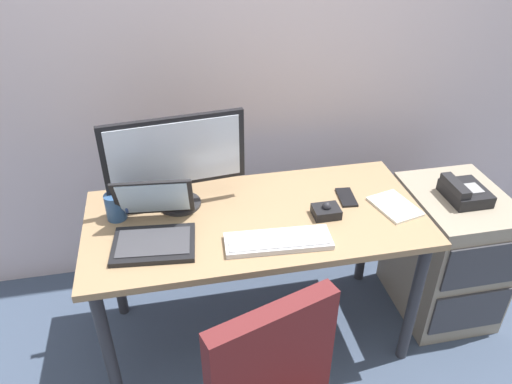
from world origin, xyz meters
TOP-DOWN VIEW (x-y plane):
  - ground_plane at (0.00, 0.00)m, footprint 8.00×8.00m
  - back_wall at (0.00, 0.68)m, footprint 6.00×0.10m
  - desk at (0.00, 0.00)m, footprint 1.40×0.66m
  - file_cabinet at (0.96, 0.01)m, footprint 0.42×0.53m
  - desk_phone at (0.95, -0.00)m, footprint 0.17×0.20m
  - monitor_main at (-0.30, 0.15)m, footprint 0.57×0.18m
  - keyboard at (0.05, -0.19)m, footprint 0.42×0.16m
  - laptop at (-0.41, -0.06)m, footprint 0.34×0.35m
  - trackball_mouse at (0.29, -0.05)m, footprint 0.11×0.09m
  - coffee_mug at (-0.56, 0.10)m, footprint 0.09×0.08m
  - paper_notepad at (0.59, -0.06)m, footprint 0.19×0.24m
  - cell_phone at (0.41, 0.05)m, footprint 0.08×0.15m

SIDE VIEW (x-z plane):
  - ground_plane at x=0.00m, z-range 0.00..0.00m
  - file_cabinet at x=0.96m, z-range 0.00..0.67m
  - desk at x=0.00m, z-range 0.27..0.97m
  - desk_phone at x=0.95m, z-range 0.66..0.75m
  - cell_phone at x=0.41m, z-range 0.71..0.72m
  - paper_notepad at x=0.59m, z-range 0.71..0.72m
  - keyboard at x=0.05m, z-range 0.71..0.73m
  - trackball_mouse at x=0.29m, z-range 0.70..0.76m
  - laptop at x=-0.41m, z-range 0.65..0.87m
  - coffee_mug at x=-0.56m, z-range 0.71..0.82m
  - monitor_main at x=-0.30m, z-range 0.74..1.14m
  - back_wall at x=0.00m, z-range 0.00..2.80m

